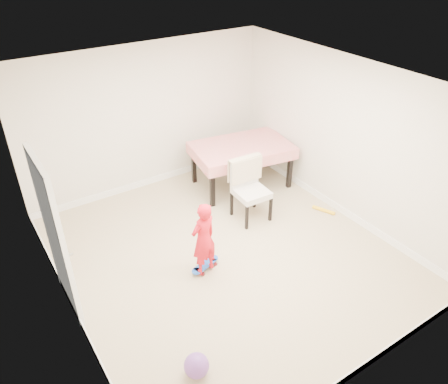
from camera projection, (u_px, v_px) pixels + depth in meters
ground at (226, 254)px, 6.53m from camera, size 5.00×5.00×0.00m
ceiling at (226, 85)px, 5.16m from camera, size 4.50×5.00×0.04m
wall_back at (147, 119)px, 7.60m from camera, size 4.50×0.04×2.60m
wall_front at (372, 290)px, 4.09m from camera, size 4.50×0.04×2.60m
wall_left at (58, 235)px, 4.80m from camera, size 0.04×5.00×2.60m
wall_right at (343, 139)px, 6.88m from camera, size 0.04×5.00×2.60m
door at (56, 240)px, 5.16m from camera, size 0.11×0.94×2.11m
baseboard_back at (153, 180)px, 8.26m from camera, size 4.50×0.02×0.12m
baseboard_front at (352, 374)px, 4.74m from camera, size 4.50×0.02×0.12m
baseboard_left at (77, 314)px, 5.45m from camera, size 0.02×5.00×0.12m
baseboard_right at (333, 205)px, 7.55m from camera, size 0.02×5.00×0.12m
dining_table at (241, 165)px, 8.03m from camera, size 1.88×1.35×0.82m
dining_chair at (251, 191)px, 7.05m from camera, size 0.60×0.67×1.04m
skateboard at (205, 266)px, 6.24m from camera, size 0.53×0.32×0.07m
child at (204, 241)px, 5.90m from camera, size 0.45×0.34×1.11m
balloon at (197, 366)px, 4.73m from camera, size 0.28×0.28×0.28m
foam_toy at (324, 210)px, 7.46m from camera, size 0.21×0.39×0.06m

